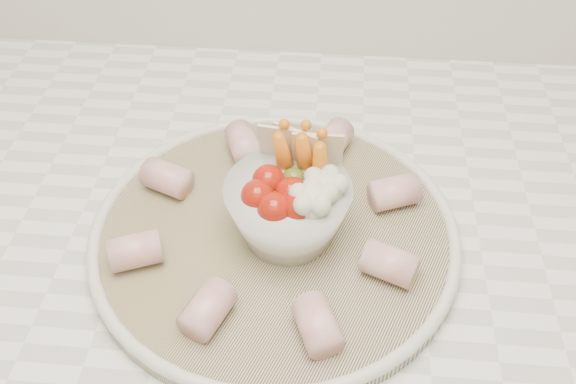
{
  "coord_description": "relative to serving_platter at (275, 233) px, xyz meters",
  "views": [
    {
      "loc": [
        0.08,
        1.0,
        1.39
      ],
      "look_at": [
        0.04,
        1.41,
        0.99
      ],
      "focal_mm": 40.0,
      "sensor_mm": 36.0,
      "label": 1
    }
  ],
  "objects": [
    {
      "name": "serving_platter",
      "position": [
        0.0,
        0.0,
        0.0
      ],
      "size": [
        0.45,
        0.45,
        0.02
      ],
      "color": "navy",
      "rests_on": "kitchen_counter"
    },
    {
      "name": "veggie_bowl",
      "position": [
        0.01,
        -0.0,
        0.04
      ],
      "size": [
        0.12,
        0.12,
        0.1
      ],
      "color": "silver",
      "rests_on": "serving_platter"
    },
    {
      "name": "cured_meat_rolls",
      "position": [
        -0.0,
        0.0,
        0.02
      ],
      "size": [
        0.29,
        0.29,
        0.03
      ],
      "color": "#C1585D",
      "rests_on": "serving_platter"
    }
  ]
}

